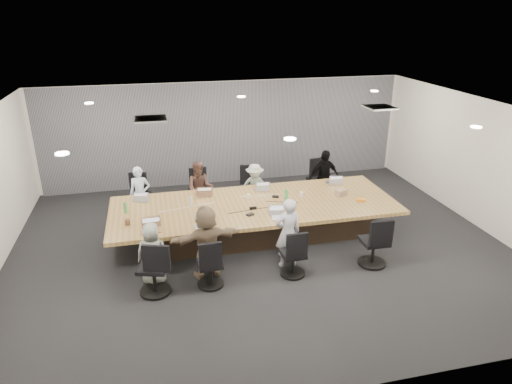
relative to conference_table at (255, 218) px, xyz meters
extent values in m
cube|color=black|center=(0.00, -0.50, -0.40)|extent=(10.00, 8.00, 0.00)
cube|color=white|center=(0.00, -0.50, 2.40)|extent=(10.00, 8.00, 0.00)
cube|color=silver|center=(0.00, 3.50, 1.00)|extent=(10.00, 0.00, 2.80)
cube|color=silver|center=(0.00, -4.50, 1.00)|extent=(10.00, 0.00, 2.80)
cube|color=silver|center=(5.00, -0.50, 1.00)|extent=(0.00, 8.00, 2.80)
cube|color=slate|center=(0.00, 3.42, 1.00)|extent=(9.80, 0.04, 2.80)
cube|color=#32251A|center=(0.00, 0.00, -0.07)|extent=(4.80, 1.40, 0.66)
cube|color=#A57E44|center=(0.00, 0.00, 0.30)|extent=(6.00, 2.20, 0.08)
imported|color=silver|center=(-2.37, 1.35, 0.24)|extent=(0.49, 0.34, 1.29)
cube|color=#B2B2B7|center=(-2.37, 0.80, 0.35)|extent=(0.35, 0.28, 0.02)
imported|color=brown|center=(-1.00, 1.35, 0.26)|extent=(0.73, 0.62, 1.31)
cube|color=#8C6647|center=(-1.00, 0.80, 0.35)|extent=(0.36, 0.27, 0.02)
imported|color=#9FAB9E|center=(0.31, 1.35, 0.18)|extent=(0.83, 0.60, 1.16)
cube|color=#B2B2B7|center=(0.31, 0.80, 0.35)|extent=(0.33, 0.25, 0.02)
imported|color=black|center=(2.07, 1.35, 0.29)|extent=(0.85, 0.45, 1.38)
cube|color=#B2B2B7|center=(2.07, 0.80, 0.35)|extent=(0.35, 0.26, 0.02)
imported|color=gray|center=(-2.17, -1.35, 0.18)|extent=(0.62, 0.45, 1.16)
cube|color=#8C6647|center=(-2.17, -0.80, 0.35)|extent=(0.37, 0.27, 0.02)
imported|color=#7C664F|center=(-1.21, -1.35, 0.29)|extent=(1.33, 0.58, 1.38)
cube|color=#B2B2B7|center=(-1.21, -0.80, 0.35)|extent=(0.35, 0.27, 0.02)
imported|color=#AEADC0|center=(0.32, -1.35, 0.29)|extent=(0.52, 0.36, 1.38)
cube|color=#B2B2B7|center=(0.32, -0.80, 0.35)|extent=(0.34, 0.26, 0.02)
cylinder|color=#3D9B4F|center=(-2.65, 0.17, 0.45)|extent=(0.07, 0.07, 0.23)
cylinder|color=#3D9B4F|center=(0.68, -0.04, 0.48)|extent=(0.09, 0.09, 0.27)
cylinder|color=silver|center=(-1.32, 0.22, 0.44)|extent=(0.08, 0.08, 0.20)
cylinder|color=white|center=(-0.07, 0.31, 0.39)|extent=(0.10, 0.10, 0.10)
cylinder|color=white|center=(1.10, 0.19, 0.39)|extent=(0.10, 0.10, 0.10)
cylinder|color=brown|center=(-2.60, -0.42, 0.40)|extent=(0.10, 0.10, 0.12)
cube|color=black|center=(-0.22, -0.53, 0.35)|extent=(0.17, 0.15, 0.03)
cube|color=black|center=(0.52, 0.26, 0.35)|extent=(0.17, 0.14, 0.03)
cube|color=black|center=(-0.10, -0.26, 0.37)|extent=(0.15, 0.04, 0.06)
cube|color=#9E7E63|center=(1.96, 0.02, 0.40)|extent=(0.28, 0.23, 0.13)
cube|color=orange|center=(2.25, -0.36, 0.36)|extent=(0.20, 0.16, 0.04)
camera|label=1|loc=(-2.01, -8.61, 4.18)|focal=32.00mm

